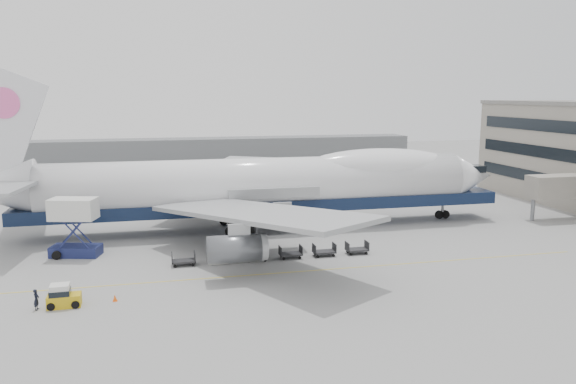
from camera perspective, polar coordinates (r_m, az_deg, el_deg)
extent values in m
plane|color=gray|center=(59.37, -0.62, -6.37)|extent=(260.00, 260.00, 0.00)
cube|color=gold|center=(53.79, 0.80, -8.11)|extent=(60.00, 0.15, 0.01)
cube|color=gray|center=(83.34, 25.95, 0.52)|extent=(9.00, 3.00, 3.00)
cylinder|color=slate|center=(81.38, 23.60, -1.66)|extent=(0.50, 0.50, 3.00)
cube|color=slate|center=(126.32, -12.10, 3.71)|extent=(110.00, 8.00, 7.00)
cylinder|color=white|center=(69.61, -2.79, 0.85)|extent=(52.00, 6.40, 6.40)
cube|color=#0F1B37|center=(70.25, -1.97, -1.18)|extent=(60.00, 5.76, 1.50)
cone|color=white|center=(80.06, 18.08, 1.56)|extent=(6.00, 6.40, 6.40)
ellipsoid|color=white|center=(73.77, 9.21, 2.63)|extent=(20.67, 5.78, 4.56)
cube|color=white|center=(69.69, -27.14, 6.00)|extent=(10.52, 0.50, 13.56)
cylinder|color=pink|center=(69.50, -26.90, 8.07)|extent=(3.40, 0.30, 3.40)
cube|color=#9EA0A3|center=(55.38, -3.14, -2.14)|extent=(20.35, 26.74, 2.26)
cube|color=#9EA0A3|center=(83.24, -6.61, 1.87)|extent=(20.35, 26.74, 2.26)
cylinder|color=#595B60|center=(87.93, -8.89, 0.80)|extent=(4.80, 2.60, 2.60)
cylinder|color=#595B60|center=(79.79, -4.08, -0.03)|extent=(4.80, 2.60, 2.60)
cylinder|color=#595B60|center=(60.52, -1.04, -3.22)|extent=(4.80, 2.60, 2.60)
cylinder|color=#595B60|center=(50.93, -5.52, -5.79)|extent=(4.80, 2.60, 2.60)
cylinder|color=slate|center=(78.81, 15.42, -1.72)|extent=(0.36, 0.36, 2.50)
cylinder|color=black|center=(78.95, 15.40, -2.22)|extent=(1.10, 0.45, 1.10)
cylinder|color=slate|center=(67.09, -4.81, -3.39)|extent=(0.36, 0.36, 2.50)
cylinder|color=black|center=(67.25, -4.81, -3.97)|extent=(1.10, 0.45, 1.10)
cylinder|color=slate|center=(72.88, -5.51, -2.33)|extent=(0.36, 0.36, 2.50)
cylinder|color=black|center=(73.03, -5.50, -2.87)|extent=(1.10, 0.45, 1.10)
cube|color=navy|center=(62.81, -20.73, -5.60)|extent=(5.40, 3.55, 1.09)
cube|color=silver|center=(61.82, -20.98, -1.61)|extent=(5.06, 3.65, 2.18)
cube|color=navy|center=(61.22, -20.98, -3.83)|extent=(3.45, 1.01, 3.91)
cube|color=navy|center=(63.33, -20.73, -3.37)|extent=(3.45, 1.01, 3.91)
cube|color=slate|center=(63.37, -20.79, -1.33)|extent=(2.60, 1.75, 0.15)
cylinder|color=black|center=(62.16, -22.47, -5.97)|extent=(0.89, 0.35, 0.89)
cylinder|color=black|center=(64.05, -22.20, -5.49)|extent=(0.89, 0.35, 0.89)
cylinder|color=black|center=(61.67, -19.19, -5.88)|extent=(0.89, 0.35, 0.89)
cylinder|color=black|center=(63.57, -19.01, -5.41)|extent=(0.89, 0.35, 0.89)
cube|color=gold|center=(48.65, -21.77, -10.21)|extent=(2.56, 1.42, 0.99)
cube|color=silver|center=(48.39, -22.17, -9.21)|extent=(1.48, 1.30, 0.90)
cube|color=black|center=(48.45, -22.15, -9.41)|extent=(1.57, 1.39, 0.45)
cylinder|color=black|center=(48.31, -22.94, -10.66)|extent=(0.63, 0.27, 0.63)
cylinder|color=black|center=(49.40, -22.71, -10.19)|extent=(0.63, 0.27, 0.63)
cylinder|color=black|center=(48.03, -20.78, -10.63)|extent=(0.63, 0.27, 0.63)
cylinder|color=black|center=(49.12, -20.60, -10.16)|extent=(0.63, 0.27, 0.63)
imported|color=black|center=(48.70, -24.19, -9.93)|extent=(0.49, 0.66, 1.67)
cone|color=#FF590D|center=(48.59, -17.18, -10.24)|extent=(0.35, 0.35, 0.55)
cube|color=#FF590D|center=(48.67, -17.16, -10.53)|extent=(0.37, 0.37, 0.03)
cube|color=#2D2D30|center=(56.53, -10.56, -6.91)|extent=(2.30, 1.35, 0.18)
cube|color=#2D2D30|center=(56.38, -11.70, -6.57)|extent=(0.08, 1.35, 0.90)
cube|color=#2D2D30|center=(56.47, -9.45, -6.47)|extent=(0.08, 1.35, 0.90)
cylinder|color=black|center=(56.06, -11.40, -7.40)|extent=(0.30, 0.12, 0.30)
cylinder|color=black|center=(57.11, -11.44, -7.08)|extent=(0.30, 0.12, 0.30)
cylinder|color=black|center=(56.13, -9.65, -7.32)|extent=(0.30, 0.12, 0.30)
cylinder|color=black|center=(57.18, -9.72, -7.00)|extent=(0.30, 0.12, 0.30)
cube|color=#2D2D30|center=(56.78, -6.90, -6.73)|extent=(2.30, 1.35, 0.18)
cube|color=#2D2D30|center=(56.57, -8.02, -6.40)|extent=(0.08, 1.35, 0.90)
cube|color=#2D2D30|center=(56.79, -5.80, -6.29)|extent=(0.08, 1.35, 0.90)
cylinder|color=black|center=(56.26, -7.69, -7.23)|extent=(0.30, 0.12, 0.30)
cylinder|color=black|center=(57.31, -7.80, -6.91)|extent=(0.30, 0.12, 0.30)
cylinder|color=black|center=(56.44, -5.96, -7.14)|extent=(0.30, 0.12, 0.30)
cylinder|color=black|center=(57.48, -6.11, -6.82)|extent=(0.30, 0.12, 0.30)
cube|color=#2D2D30|center=(57.26, -3.28, -6.53)|extent=(2.30, 1.35, 0.18)
cube|color=#2D2D30|center=(56.98, -4.38, -6.21)|extent=(0.08, 1.35, 0.90)
cube|color=#2D2D30|center=(57.34, -2.20, -6.09)|extent=(0.08, 1.35, 0.90)
cylinder|color=black|center=(56.69, -4.03, -7.03)|extent=(0.30, 0.12, 0.30)
cylinder|color=black|center=(57.73, -4.21, -6.72)|extent=(0.30, 0.12, 0.30)
cylinder|color=black|center=(56.98, -2.33, -6.93)|extent=(0.30, 0.12, 0.30)
cylinder|color=black|center=(58.01, -2.54, -6.62)|extent=(0.30, 0.12, 0.30)
cube|color=#2D2D30|center=(57.96, 0.26, -6.31)|extent=(2.30, 1.35, 0.18)
cube|color=#2D2D30|center=(57.62, -0.81, -6.00)|extent=(0.08, 1.35, 0.90)
cube|color=#2D2D30|center=(58.11, 1.32, -5.86)|extent=(0.08, 1.35, 0.90)
cylinder|color=black|center=(57.35, -0.44, -6.80)|extent=(0.30, 0.12, 0.30)
cylinder|color=black|center=(58.38, -0.69, -6.50)|extent=(0.30, 0.12, 0.30)
cylinder|color=black|center=(57.74, 1.21, -6.69)|extent=(0.30, 0.12, 0.30)
cylinder|color=black|center=(58.76, 0.94, -6.39)|extent=(0.30, 0.12, 0.30)
cube|color=#2D2D30|center=(58.88, 3.70, -6.07)|extent=(2.30, 1.35, 0.18)
cube|color=#2D2D30|center=(58.47, 2.66, -5.77)|extent=(0.08, 1.35, 0.90)
cube|color=#2D2D30|center=(59.09, 4.73, -5.63)|extent=(0.08, 1.35, 0.90)
cylinder|color=black|center=(58.22, 3.05, -6.56)|extent=(0.30, 0.12, 0.30)
cylinder|color=black|center=(59.24, 2.75, -6.27)|extent=(0.30, 0.12, 0.30)
cylinder|color=black|center=(58.71, 4.65, -6.44)|extent=(0.30, 0.12, 0.30)
cylinder|color=black|center=(59.71, 4.32, -6.15)|extent=(0.30, 0.12, 0.30)
cube|color=#2D2D30|center=(60.00, 7.01, -5.82)|extent=(2.30, 1.35, 0.18)
cube|color=#2D2D30|center=(59.53, 6.02, -5.53)|extent=(0.08, 1.35, 0.90)
cube|color=#2D2D30|center=(60.28, 8.01, -5.38)|extent=(0.08, 1.35, 0.90)
cylinder|color=black|center=(59.30, 6.42, -6.30)|extent=(0.30, 0.12, 0.30)
cylinder|color=black|center=(60.30, 6.07, -6.02)|extent=(0.30, 0.12, 0.30)
cylinder|color=black|center=(59.88, 7.96, -6.18)|extent=(0.30, 0.12, 0.30)
cylinder|color=black|center=(60.87, 7.58, -5.90)|extent=(0.30, 0.12, 0.30)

